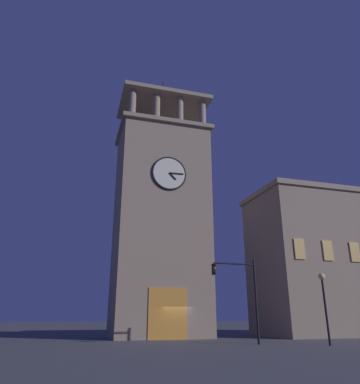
{
  "coord_description": "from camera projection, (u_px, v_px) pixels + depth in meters",
  "views": [
    {
      "loc": [
        8.44,
        30.08,
        1.79
      ],
      "look_at": [
        -1.11,
        -2.7,
        13.54
      ],
      "focal_mm": 33.76,
      "sensor_mm": 36.0,
      "label": 1
    }
  ],
  "objects": [
    {
      "name": "ground_plane",
      "position": [
        176.0,
        340.0,
        28.95
      ],
      "size": [
        200.0,
        200.0,
        0.0
      ],
      "primitive_type": "plane",
      "color": "#4C4C51"
    },
    {
      "name": "clocktower",
      "position": [
        161.0,
        222.0,
        34.53
      ],
      "size": [
        9.0,
        6.75,
        26.28
      ],
      "color": "gray",
      "rests_on": "ground_plane"
    },
    {
      "name": "adjacent_wing_building",
      "position": [
        352.0,
        263.0,
        37.32
      ],
      "size": [
        20.8,
        8.11,
        13.86
      ],
      "color": "gray",
      "rests_on": "ground_plane"
    },
    {
      "name": "traffic_signal_near",
      "position": [
        242.0,
        286.0,
        24.85
      ],
      "size": [
        3.24,
        0.41,
        5.58
      ],
      "color": "black",
      "rests_on": "ground_plane"
    },
    {
      "name": "street_lamp",
      "position": [
        324.0,
        293.0,
        23.89
      ],
      "size": [
        0.44,
        0.44,
        4.53
      ],
      "color": "black",
      "rests_on": "ground_plane"
    }
  ]
}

